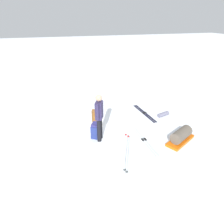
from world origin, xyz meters
The scene contains 9 objects.
ground_plane centered at (0.00, 0.00, 0.00)m, with size 80.00×80.00×0.00m, color white.
skier_standing centered at (-0.64, 0.65, 0.95)m, with size 0.52×0.35×1.70m.
ski_pair_near centered at (-1.16, -0.83, 0.01)m, with size 1.98×0.20×0.05m.
ski_pair_far centered at (0.82, -1.79, 0.01)m, with size 1.88×0.30×0.05m.
backpack_large_dark centered at (-0.43, 0.76, 0.27)m, with size 0.43×0.39×0.56m.
backpack_bright centered at (0.66, 0.53, 0.26)m, with size 0.32×0.23×0.54m.
ski_poles_planted_near centered at (-2.49, 0.36, 0.70)m, with size 0.17×0.10×1.25m.
gear_sled centered at (-1.61, -2.02, 0.22)m, with size 0.98×1.31×0.49m.
sleeping_mat_rolled centered at (0.33, -2.46, 0.09)m, with size 0.18×0.18×0.55m, color slate.
Camera 1 is at (-6.54, 2.01, 3.99)m, focal length 32.07 mm.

